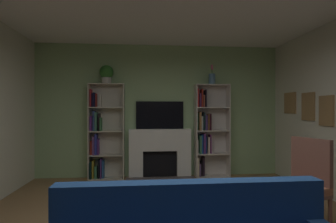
{
  "coord_description": "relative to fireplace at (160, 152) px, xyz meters",
  "views": [
    {
      "loc": [
        -0.38,
        -2.78,
        1.39
      ],
      "look_at": [
        0.0,
        1.28,
        1.38
      ],
      "focal_mm": 30.05,
      "sensor_mm": 36.0,
      "label": 1
    }
  ],
  "objects": [
    {
      "name": "armchair",
      "position": [
        1.51,
        -2.67,
        0.01
      ],
      "size": [
        0.74,
        0.71,
        1.06
      ],
      "color": "brown",
      "rests_on": "ground_plane"
    },
    {
      "name": "fireplace",
      "position": [
        0.0,
        0.0,
        0.0
      ],
      "size": [
        1.39,
        0.5,
        1.01
      ],
      "color": "white",
      "rests_on": "ground_plane"
    },
    {
      "name": "vase_with_flowers",
      "position": [
        1.1,
        -0.04,
        1.56
      ],
      "size": [
        0.14,
        0.14,
        0.43
      ],
      "color": "teal",
      "rests_on": "bookshelf_right"
    },
    {
      "name": "bookshelf_left",
      "position": [
        -1.19,
        0.0,
        0.39
      ],
      "size": [
        0.72,
        0.28,
        1.95
      ],
      "color": "beige",
      "rests_on": "ground_plane"
    },
    {
      "name": "wall_back_accent",
      "position": [
        0.0,
        0.14,
        0.87
      ],
      "size": [
        5.26,
        0.06,
        2.79
      ],
      "primitive_type": "cube",
      "color": "#96BB83",
      "rests_on": "ground_plane"
    },
    {
      "name": "tv",
      "position": [
        0.0,
        0.08,
        0.78
      ],
      "size": [
        1.0,
        0.06,
        0.58
      ],
      "primitive_type": "cube",
      "color": "black",
      "rests_on": "fireplace"
    },
    {
      "name": "potted_plant",
      "position": [
        -1.1,
        -0.04,
        1.63
      ],
      "size": [
        0.28,
        0.28,
        0.38
      ],
      "color": "beige",
      "rests_on": "bookshelf_left"
    },
    {
      "name": "bookshelf_right",
      "position": [
        1.01,
        -0.01,
        0.43
      ],
      "size": [
        0.72,
        0.31,
        1.95
      ],
      "color": "silver",
      "rests_on": "ground_plane"
    }
  ]
}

